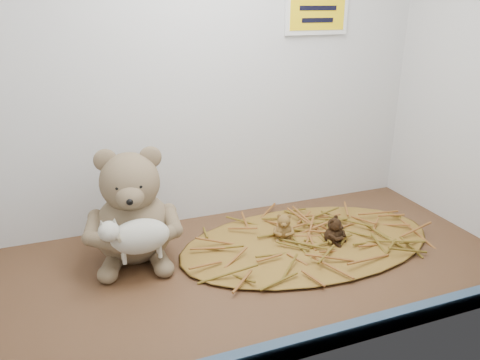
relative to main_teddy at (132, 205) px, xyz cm
name	(u,v)px	position (x,y,z in cm)	size (l,w,h in cm)	color
alcove_shell	(237,61)	(23.66, -4.91, 31.55)	(120.40, 60.20, 90.40)	#3B2414
front_rail	(314,342)	(23.66, -42.71, -11.65)	(119.28, 2.20, 3.60)	#3A576F
straw_bed	(308,242)	(41.00, -8.55, -12.82)	(65.47, 38.01, 1.27)	brown
main_teddy	(132,205)	(0.00, 0.00, 0.00)	(21.69, 22.90, 26.90)	#766148
toy_lamb	(140,236)	(0.00, -9.64, -3.15)	(16.28, 9.94, 10.52)	beige
mini_teddy_tan	(284,225)	(35.77, -5.40, -8.82)	(5.42, 5.72, 6.72)	brown
mini_teddy_brown	(334,229)	(46.22, -11.70, -8.74)	(5.56, 5.87, 6.89)	black
wall_sign	(317,8)	(53.66, 15.49, 41.55)	(16.00, 1.20, 11.00)	#DCB40B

